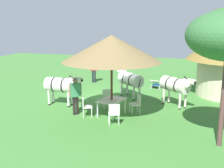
{
  "coord_description": "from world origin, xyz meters",
  "views": [
    {
      "loc": [
        14.25,
        4.03,
        4.1
      ],
      "look_at": [
        1.02,
        0.28,
        1.0
      ],
      "focal_mm": 44.61,
      "sensor_mm": 36.0,
      "label": 1
    }
  ],
  "objects_px": {
    "patio_dining_table": "(112,101)",
    "patio_chair_east_end": "(114,113)",
    "striped_lounge_chair": "(156,85)",
    "zebra_nearest_camera": "(130,79)",
    "shade_umbrella": "(112,48)",
    "standing_watcher": "(94,68)",
    "zebra_toward_hut": "(176,85)",
    "patio_chair_near_hut": "(137,103)",
    "patio_chair_near_lawn": "(107,97)",
    "patio_chair_west_end": "(85,105)",
    "guest_beside_umbrella": "(75,93)",
    "zebra_by_umbrella": "(61,85)"
  },
  "relations": [
    {
      "from": "patio_dining_table",
      "to": "patio_chair_east_end",
      "type": "height_order",
      "value": "patio_chair_east_end"
    },
    {
      "from": "striped_lounge_chair",
      "to": "zebra_nearest_camera",
      "type": "distance_m",
      "value": 2.78
    },
    {
      "from": "shade_umbrella",
      "to": "standing_watcher",
      "type": "distance_m",
      "value": 7.31
    },
    {
      "from": "zebra_toward_hut",
      "to": "patio_chair_near_hut",
      "type": "bearing_deg",
      "value": -3.55
    },
    {
      "from": "patio_chair_near_lawn",
      "to": "standing_watcher",
      "type": "distance_m",
      "value": 5.9
    },
    {
      "from": "shade_umbrella",
      "to": "patio_chair_east_end",
      "type": "relative_size",
      "value": 4.73
    },
    {
      "from": "patio_chair_east_end",
      "to": "striped_lounge_chair",
      "type": "relative_size",
      "value": 0.98
    },
    {
      "from": "patio_chair_west_end",
      "to": "patio_chair_near_lawn",
      "type": "xyz_separation_m",
      "value": [
        -1.48,
        0.56,
        0.0
      ]
    },
    {
      "from": "patio_chair_near_lawn",
      "to": "zebra_toward_hut",
      "type": "relative_size",
      "value": 0.51
    },
    {
      "from": "guest_beside_umbrella",
      "to": "zebra_by_umbrella",
      "type": "distance_m",
      "value": 1.7
    },
    {
      "from": "shade_umbrella",
      "to": "guest_beside_umbrella",
      "type": "distance_m",
      "value": 2.56
    },
    {
      "from": "standing_watcher",
      "to": "zebra_toward_hut",
      "type": "relative_size",
      "value": 0.95
    },
    {
      "from": "zebra_by_umbrella",
      "to": "patio_dining_table",
      "type": "bearing_deg",
      "value": 75.69
    },
    {
      "from": "standing_watcher",
      "to": "striped_lounge_chair",
      "type": "height_order",
      "value": "standing_watcher"
    },
    {
      "from": "zebra_nearest_camera",
      "to": "zebra_toward_hut",
      "type": "height_order",
      "value": "zebra_toward_hut"
    },
    {
      "from": "patio_chair_near_hut",
      "to": "patio_chair_near_lawn",
      "type": "xyz_separation_m",
      "value": [
        -0.49,
        -1.53,
        0.0
      ]
    },
    {
      "from": "patio_chair_east_end",
      "to": "patio_chair_near_hut",
      "type": "height_order",
      "value": "same"
    },
    {
      "from": "patio_chair_near_hut",
      "to": "patio_chair_near_lawn",
      "type": "relative_size",
      "value": 1.0
    },
    {
      "from": "guest_beside_umbrella",
      "to": "zebra_nearest_camera",
      "type": "height_order",
      "value": "guest_beside_umbrella"
    },
    {
      "from": "patio_chair_east_end",
      "to": "guest_beside_umbrella",
      "type": "distance_m",
      "value": 2.21
    },
    {
      "from": "patio_dining_table",
      "to": "standing_watcher",
      "type": "height_order",
      "value": "standing_watcher"
    },
    {
      "from": "patio_dining_table",
      "to": "striped_lounge_chair",
      "type": "bearing_deg",
      "value": 167.18
    },
    {
      "from": "standing_watcher",
      "to": "patio_chair_near_lawn",
      "type": "bearing_deg",
      "value": 94.95
    },
    {
      "from": "patio_dining_table",
      "to": "patio_chair_west_end",
      "type": "relative_size",
      "value": 1.59
    },
    {
      "from": "shade_umbrella",
      "to": "standing_watcher",
      "type": "height_order",
      "value": "shade_umbrella"
    },
    {
      "from": "patio_chair_west_end",
      "to": "zebra_by_umbrella",
      "type": "bearing_deg",
      "value": -148.57
    },
    {
      "from": "standing_watcher",
      "to": "shade_umbrella",
      "type": "bearing_deg",
      "value": 95.03
    },
    {
      "from": "patio_dining_table",
      "to": "zebra_toward_hut",
      "type": "height_order",
      "value": "zebra_toward_hut"
    },
    {
      "from": "patio_chair_near_hut",
      "to": "guest_beside_umbrella",
      "type": "height_order",
      "value": "guest_beside_umbrella"
    },
    {
      "from": "patio_dining_table",
      "to": "guest_beside_umbrella",
      "type": "relative_size",
      "value": 0.85
    },
    {
      "from": "patio_chair_near_lawn",
      "to": "zebra_toward_hut",
      "type": "height_order",
      "value": "zebra_toward_hut"
    },
    {
      "from": "patio_chair_near_hut",
      "to": "standing_watcher",
      "type": "height_order",
      "value": "standing_watcher"
    },
    {
      "from": "patio_chair_near_lawn",
      "to": "guest_beside_umbrella",
      "type": "xyz_separation_m",
      "value": [
        1.33,
        -1.08,
        0.49
      ]
    },
    {
      "from": "shade_umbrella",
      "to": "zebra_by_umbrella",
      "type": "distance_m",
      "value": 3.57
    },
    {
      "from": "patio_chair_east_end",
      "to": "patio_chair_near_hut",
      "type": "distance_m",
      "value": 1.74
    },
    {
      "from": "patio_dining_table",
      "to": "guest_beside_umbrella",
      "type": "xyz_separation_m",
      "value": [
        0.3,
        -1.6,
        0.36
      ]
    },
    {
      "from": "guest_beside_umbrella",
      "to": "patio_chair_near_lawn",
      "type": "bearing_deg",
      "value": -171.5
    },
    {
      "from": "patio_chair_near_hut",
      "to": "patio_chair_near_lawn",
      "type": "distance_m",
      "value": 1.61
    },
    {
      "from": "patio_chair_near_hut",
      "to": "patio_dining_table",
      "type": "bearing_deg",
      "value": 90.0
    },
    {
      "from": "guest_beside_umbrella",
      "to": "zebra_toward_hut",
      "type": "height_order",
      "value": "guest_beside_umbrella"
    },
    {
      "from": "patio_chair_east_end",
      "to": "patio_chair_west_end",
      "type": "bearing_deg",
      "value": 136.08
    },
    {
      "from": "patio_chair_near_lawn",
      "to": "patio_chair_west_end",
      "type": "bearing_deg",
      "value": 43.19
    },
    {
      "from": "shade_umbrella",
      "to": "zebra_toward_hut",
      "type": "xyz_separation_m",
      "value": [
        -2.2,
        2.62,
        -1.92
      ]
    },
    {
      "from": "patio_chair_west_end",
      "to": "zebra_by_umbrella",
      "type": "distance_m",
      "value": 2.26
    },
    {
      "from": "zebra_by_umbrella",
      "to": "shade_umbrella",
      "type": "bearing_deg",
      "value": 75.69
    },
    {
      "from": "patio_chair_near_hut",
      "to": "zebra_toward_hut",
      "type": "height_order",
      "value": "zebra_toward_hut"
    },
    {
      "from": "striped_lounge_chair",
      "to": "standing_watcher",
      "type": "bearing_deg",
      "value": -175.72
    },
    {
      "from": "shade_umbrella",
      "to": "guest_beside_umbrella",
      "type": "xyz_separation_m",
      "value": [
        0.3,
        -1.6,
        -1.97
      ]
    },
    {
      "from": "zebra_by_umbrella",
      "to": "zebra_toward_hut",
      "type": "distance_m",
      "value": 5.65
    },
    {
      "from": "patio_dining_table",
      "to": "patio_chair_near_hut",
      "type": "xyz_separation_m",
      "value": [
        -0.55,
        1.02,
        -0.13
      ]
    }
  ]
}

